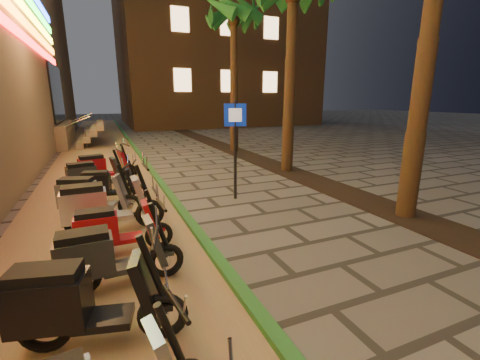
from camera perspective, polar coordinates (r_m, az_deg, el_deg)
name	(u,v)px	position (r m, az deg, el deg)	size (l,w,h in m)	color
ground	(332,309)	(4.38, 16.04, -21.19)	(120.00, 120.00, 0.00)	#474442
parking_strip	(100,169)	(12.94, -23.69, 1.85)	(3.40, 60.00, 0.01)	#8C7251
green_curb	(147,164)	(13.02, -16.24, 2.76)	(0.18, 60.00, 0.10)	#256329
planting_strip	(321,183)	(10.07, 14.20, -0.59)	(1.20, 40.00, 0.02)	black
palm_d	(234,21)	(16.24, -1.13, 26.41)	(2.97, 3.02, 7.16)	#472D19
pedestrian_sign	(235,137)	(7.99, -0.86, 7.72)	(0.54, 0.16, 2.47)	black
scooter_5	(78,303)	(3.79, -26.90, -18.87)	(1.72, 0.82, 1.21)	black
scooter_6	(106,256)	(4.67, -22.68, -12.33)	(1.63, 0.57, 1.15)	black
scooter_7	(113,229)	(5.61, -21.69, -8.14)	(1.51, 0.53, 1.07)	black
scooter_8	(101,206)	(6.53, -23.46, -4.29)	(1.84, 0.64, 1.30)	black
scooter_9	(90,196)	(7.48, -25.08, -2.57)	(1.67, 0.88, 1.19)	black
scooter_10	(106,185)	(8.46, -22.67, -0.87)	(1.51, 0.69, 1.06)	black
scooter_11	(92,176)	(9.43, -24.81, 0.65)	(1.66, 0.79, 1.17)	black
scooter_12	(102,168)	(10.45, -23.40, 2.05)	(1.68, 0.79, 1.19)	black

